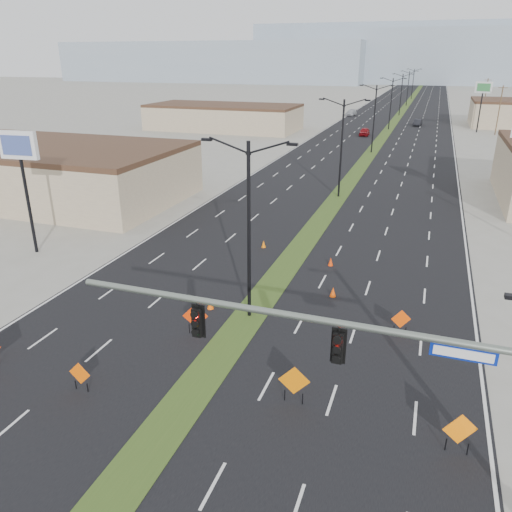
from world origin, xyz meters
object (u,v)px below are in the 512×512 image
(streetlight_5, at_px, (408,87))
(cone_0, at_px, (210,304))
(streetlight_1, at_px, (342,146))
(construction_sign_5, at_px, (401,320))
(car_far, at_px, (351,113))
(streetlight_3, at_px, (391,102))
(streetlight_0, at_px, (249,227))
(cone_3, at_px, (264,244))
(car_left, at_px, (364,132))
(construction_sign_2, at_px, (195,317))
(streetlight_4, at_px, (401,93))
(cone_2, at_px, (331,262))
(cone_1, at_px, (333,292))
(construction_sign_3, at_px, (294,382))
(car_mid, at_px, (418,123))
(signal_mast, at_px, (396,369))
(streetlight_6, at_px, (413,83))
(pole_sign_east_far, at_px, (483,91))
(construction_sign_1, at_px, (80,375))
(streetlight_2, at_px, (374,117))
(construction_sign_4, at_px, (460,430))
(pole_sign_west, at_px, (20,155))

(streetlight_5, relative_size, cone_0, 15.26)
(streetlight_1, bearing_deg, construction_sign_5, -72.91)
(car_far, bearing_deg, streetlight_3, -57.02)
(streetlight_0, xyz_separation_m, cone_3, (-2.73, 10.82, -5.13))
(car_left, distance_m, construction_sign_2, 76.70)
(streetlight_4, xyz_separation_m, car_left, (-3.54, -38.22, -4.69))
(car_left, relative_size, cone_2, 6.86)
(car_left, bearing_deg, streetlight_1, -87.08)
(streetlight_0, relative_size, cone_1, 15.24)
(cone_0, bearing_deg, cone_3, 91.32)
(car_left, relative_size, construction_sign_3, 2.34)
(streetlight_3, height_order, car_mid, streetlight_3)
(signal_mast, bearing_deg, construction_sign_2, 146.10)
(construction_sign_5, bearing_deg, construction_sign_3, -136.58)
(streetlight_5, relative_size, construction_sign_5, 7.09)
(streetlight_1, relative_size, streetlight_6, 1.00)
(streetlight_6, distance_m, cone_1, 164.09)
(construction_sign_5, height_order, cone_1, construction_sign_5)
(streetlight_0, height_order, streetlight_3, same)
(streetlight_0, bearing_deg, car_far, 96.11)
(streetlight_3, height_order, construction_sign_2, streetlight_3)
(construction_sign_5, height_order, cone_0, construction_sign_5)
(car_left, xyz_separation_m, car_far, (-7.96, 33.73, -0.01))
(car_mid, bearing_deg, pole_sign_east_far, -22.86)
(construction_sign_5, bearing_deg, cone_2, 104.55)
(construction_sign_5, height_order, cone_2, construction_sign_5)
(signal_mast, relative_size, pole_sign_east_far, 1.72)
(signal_mast, distance_m, streetlight_4, 122.30)
(streetlight_5, distance_m, streetlight_6, 28.00)
(streetlight_0, distance_m, construction_sign_3, 9.13)
(construction_sign_5, bearing_deg, construction_sign_1, -162.27)
(streetlight_3, height_order, car_far, streetlight_3)
(construction_sign_2, bearing_deg, cone_1, 32.19)
(streetlight_2, relative_size, construction_sign_4, 5.65)
(construction_sign_3, relative_size, cone_2, 2.93)
(streetlight_4, height_order, car_mid, streetlight_4)
(car_far, xyz_separation_m, cone_0, (9.02, -107.45, -0.39))
(cone_0, height_order, pole_sign_west, pole_sign_west)
(cone_1, height_order, cone_2, cone_1)
(streetlight_1, height_order, cone_1, streetlight_1)
(streetlight_6, xyz_separation_m, car_far, (-11.50, -60.50, -4.70))
(streetlight_0, xyz_separation_m, cone_2, (2.96, 8.91, -5.11))
(streetlight_0, xyz_separation_m, cone_1, (4.08, 4.04, -5.09))
(car_mid, distance_m, cone_3, 81.73)
(pole_sign_east_far, bearing_deg, streetlight_5, 128.80)
(streetlight_2, xyz_separation_m, car_far, (-11.50, 51.50, -4.70))
(construction_sign_1, bearing_deg, cone_0, 76.34)
(streetlight_4, xyz_separation_m, construction_sign_5, (8.36, -111.17, -4.60))
(car_left, bearing_deg, streetlight_0, -88.75)
(streetlight_1, distance_m, pole_sign_west, 30.46)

